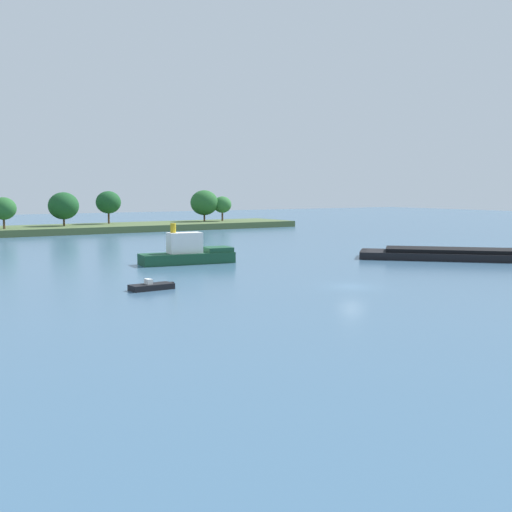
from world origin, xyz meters
The scene contains 6 objects.
ground_plane centered at (0.00, 0.00, 0.00)m, with size 400.00×400.00×0.00m, color #3D607F.
treeline_island centered at (7.85, 93.09, 2.40)m, with size 92.51×17.53×9.08m.
tugboat centered at (-4.50, 26.07, 1.33)m, with size 12.31×5.19×5.16m.
fishing_skiff centered at (-17.12, 8.72, 0.30)m, with size 4.43×2.00×1.05m.
cargo_barge centered at (31.21, 7.62, 0.84)m, with size 27.55×27.83×5.57m.
channel_buoy_red centered at (1.45, 34.56, 0.81)m, with size 0.70×0.70×1.90m.
Camera 1 is at (-41.33, -47.27, 9.45)m, focal length 45.49 mm.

